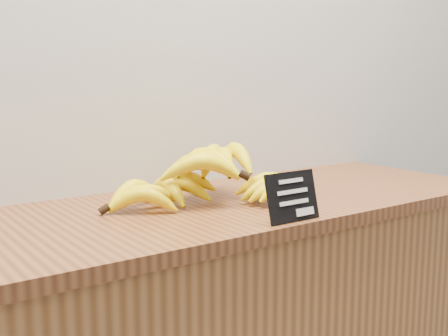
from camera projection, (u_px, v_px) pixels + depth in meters
counter_top at (212, 209)px, 1.33m from camera, size 1.55×0.54×0.03m
chalkboard_sign at (292, 197)px, 1.15m from camera, size 0.13×0.03×0.10m
banana_pile at (205, 177)px, 1.32m from camera, size 0.48×0.34×0.13m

